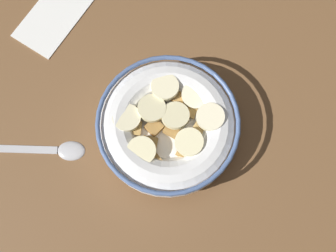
{
  "coord_description": "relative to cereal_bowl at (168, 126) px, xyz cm",
  "views": [
    {
      "loc": [
        9.57,
        8.9,
        54.12
      ],
      "look_at": [
        0.0,
        0.0,
        3.0
      ],
      "focal_mm": 44.52,
      "sensor_mm": 36.0,
      "label": 1
    }
  ],
  "objects": [
    {
      "name": "ground_plane",
      "position": [
        0.03,
        0.02,
        -3.71
      ],
      "size": [
        132.87,
        132.87,
        2.0
      ],
      "primitive_type": "cube",
      "color": "brown"
    },
    {
      "name": "cereal_bowl",
      "position": [
        0.0,
        0.0,
        0.0
      ],
      "size": [
        17.98,
        17.98,
        5.16
      ],
      "color": "white",
      "rests_on": "ground_plane"
    },
    {
      "name": "spoon",
      "position": [
        12.41,
        -9.53,
        -2.39
      ],
      "size": [
        11.35,
        12.6,
        0.8
      ],
      "color": "#B7B7BC",
      "rests_on": "ground_plane"
    },
    {
      "name": "folded_napkin",
      "position": [
        -1.05,
        -23.58,
        -2.56
      ],
      "size": [
        12.22,
        8.62,
        0.3
      ],
      "primitive_type": "cube",
      "rotation": [
        0.0,
        0.0,
        0.18
      ],
      "color": "white",
      "rests_on": "ground_plane"
    }
  ]
}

